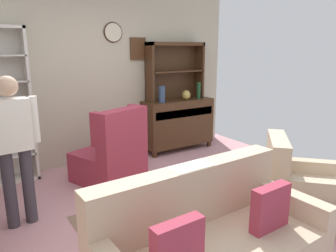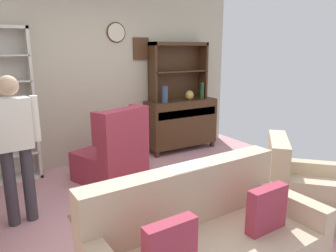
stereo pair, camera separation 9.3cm
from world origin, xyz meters
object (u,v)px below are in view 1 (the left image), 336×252
object	(u,v)px
wingback_chair	(113,155)
person_reading	(14,142)
sideboard_hutch	(175,63)
book_stack	(173,185)
armchair_floral	(299,191)
vase_tall	(162,94)
couch_floral	(211,249)
vase_round	(186,95)
sideboard	(178,122)
bottle_wine	(199,90)
coffee_table	(169,191)

from	to	relation	value
wingback_chair	person_reading	bearing A→B (deg)	-157.89
sideboard_hutch	book_stack	distance (m)	2.92
sideboard_hutch	armchair_floral	xyz separation A→B (m)	(-0.25, -2.80, -1.27)
vase_tall	wingback_chair	world-z (taller)	vase_tall
sideboard_hutch	book_stack	xyz separation A→B (m)	(-1.53, -2.23, -1.11)
sideboard_hutch	couch_floral	size ratio (longest dim) A/B	0.60
vase_round	couch_floral	xyz separation A→B (m)	(-1.89, -2.92, -0.69)
sideboard	couch_floral	world-z (taller)	sideboard
bottle_wine	wingback_chair	distance (m)	2.19
vase_round	couch_floral	size ratio (longest dim) A/B	0.09
book_stack	sideboard_hutch	bearing A→B (deg)	55.62
vase_round	person_reading	bearing A→B (deg)	-158.69
sideboard	sideboard_hutch	world-z (taller)	sideboard_hutch
person_reading	wingback_chair	bearing A→B (deg)	22.11
sideboard_hutch	coffee_table	world-z (taller)	sideboard_hutch
sideboard_hutch	coffee_table	distance (m)	2.89
sideboard_hutch	vase_round	bearing A→B (deg)	-53.52
vase_round	person_reading	world-z (taller)	person_reading
sideboard_hutch	vase_tall	distance (m)	0.66
sideboard	person_reading	distance (m)	3.12
coffee_table	book_stack	distance (m)	0.14
vase_tall	armchair_floral	size ratio (longest dim) A/B	0.26
sideboard_hutch	person_reading	world-z (taller)	sideboard_hutch
vase_tall	bottle_wine	distance (m)	0.78
sideboard_hutch	book_stack	world-z (taller)	sideboard_hutch
couch_floral	armchair_floral	xyz separation A→B (m)	(1.51, 0.30, -0.02)
sideboard_hutch	coffee_table	size ratio (longest dim) A/B	1.38
sideboard_hutch	vase_tall	xyz separation A→B (m)	(-0.39, -0.19, -0.50)
vase_round	coffee_table	bearing A→B (deg)	-129.91
sideboard	person_reading	bearing A→B (deg)	-156.67
wingback_chair	vase_tall	bearing A→B (deg)	27.97
couch_floral	wingback_chair	world-z (taller)	wingback_chair
vase_round	armchair_floral	size ratio (longest dim) A/B	0.16
couch_floral	wingback_chair	size ratio (longest dim) A/B	1.74
sideboard	armchair_floral	size ratio (longest dim) A/B	1.20
vase_round	wingback_chair	xyz separation A→B (m)	(-1.72, -0.65, -0.62)
wingback_chair	coffee_table	size ratio (longest dim) A/B	1.31
armchair_floral	person_reading	distance (m)	3.05
couch_floral	person_reading	bearing A→B (deg)	121.62
bottle_wine	coffee_table	distance (m)	2.82
book_stack	couch_floral	bearing A→B (deg)	-104.83
vase_round	armchair_floral	xyz separation A→B (m)	(-0.38, -2.63, -0.72)
vase_tall	vase_round	bearing A→B (deg)	1.49
sideboard_hutch	bottle_wine	size ratio (longest dim) A/B	3.67
vase_round	armchair_floral	bearing A→B (deg)	-98.14
vase_round	person_reading	distance (m)	3.19
coffee_table	book_stack	world-z (taller)	book_stack
armchair_floral	coffee_table	size ratio (longest dim) A/B	1.35
sideboard	bottle_wine	bearing A→B (deg)	-12.89
person_reading	book_stack	world-z (taller)	person_reading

